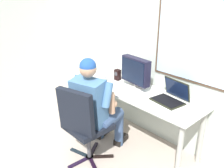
{
  "coord_description": "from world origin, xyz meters",
  "views": [
    {
      "loc": [
        1.75,
        -0.46,
        2.03
      ],
      "look_at": [
        -0.25,
        1.39,
        0.92
      ],
      "focal_mm": 39.29,
      "sensor_mm": 36.0,
      "label": 1
    }
  ],
  "objects_px": {
    "person_seated": "(95,105)",
    "desk_speaker": "(117,75)",
    "crt_monitor": "(135,71)",
    "office_chair": "(82,122)",
    "laptop": "(172,96)",
    "desk": "(137,99)",
    "wine_glass": "(103,76)"
  },
  "relations": [
    {
      "from": "person_seated",
      "to": "desk_speaker",
      "type": "distance_m",
      "value": 0.72
    },
    {
      "from": "person_seated",
      "to": "crt_monitor",
      "type": "bearing_deg",
      "value": 82.39
    },
    {
      "from": "office_chair",
      "to": "laptop",
      "type": "height_order",
      "value": "same"
    },
    {
      "from": "desk",
      "to": "desk_speaker",
      "type": "xyz_separation_m",
      "value": [
        -0.46,
        0.09,
        0.19
      ]
    },
    {
      "from": "laptop",
      "to": "office_chair",
      "type": "bearing_deg",
      "value": -123.02
    },
    {
      "from": "desk",
      "to": "crt_monitor",
      "type": "bearing_deg",
      "value": 148.45
    },
    {
      "from": "desk",
      "to": "person_seated",
      "type": "xyz_separation_m",
      "value": [
        -0.17,
        -0.55,
        0.04
      ]
    },
    {
      "from": "office_chair",
      "to": "wine_glass",
      "type": "height_order",
      "value": "office_chair"
    },
    {
      "from": "person_seated",
      "to": "wine_glass",
      "type": "bearing_deg",
      "value": 128.76
    },
    {
      "from": "desk",
      "to": "wine_glass",
      "type": "relative_size",
      "value": 11.74
    },
    {
      "from": "office_chair",
      "to": "desk_speaker",
      "type": "xyz_separation_m",
      "value": [
        -0.34,
        0.89,
        0.26
      ]
    },
    {
      "from": "crt_monitor",
      "to": "laptop",
      "type": "xyz_separation_m",
      "value": [
        0.55,
        0.03,
        -0.17
      ]
    },
    {
      "from": "desk",
      "to": "office_chair",
      "type": "bearing_deg",
      "value": -98.25
    },
    {
      "from": "office_chair",
      "to": "person_seated",
      "type": "distance_m",
      "value": 0.27
    },
    {
      "from": "wine_glass",
      "to": "desk_speaker",
      "type": "bearing_deg",
      "value": 76.36
    },
    {
      "from": "laptop",
      "to": "crt_monitor",
      "type": "bearing_deg",
      "value": -176.76
    },
    {
      "from": "office_chair",
      "to": "wine_glass",
      "type": "bearing_deg",
      "value": 120.73
    },
    {
      "from": "person_seated",
      "to": "desk",
      "type": "bearing_deg",
      "value": 72.59
    },
    {
      "from": "office_chair",
      "to": "crt_monitor",
      "type": "height_order",
      "value": "crt_monitor"
    },
    {
      "from": "person_seated",
      "to": "laptop",
      "type": "xyz_separation_m",
      "value": [
        0.63,
        0.64,
        0.14
      ]
    },
    {
      "from": "desk",
      "to": "crt_monitor",
      "type": "xyz_separation_m",
      "value": [
        -0.09,
        0.06,
        0.34
      ]
    },
    {
      "from": "desk",
      "to": "wine_glass",
      "type": "distance_m",
      "value": 0.57
    },
    {
      "from": "laptop",
      "to": "wine_glass",
      "type": "relative_size",
      "value": 2.62
    },
    {
      "from": "office_chair",
      "to": "desk_speaker",
      "type": "height_order",
      "value": "office_chair"
    },
    {
      "from": "office_chair",
      "to": "desk_speaker",
      "type": "bearing_deg",
      "value": 111.14
    },
    {
      "from": "office_chair",
      "to": "person_seated",
      "type": "xyz_separation_m",
      "value": [
        -0.06,
        0.24,
        0.11
      ]
    },
    {
      "from": "office_chair",
      "to": "wine_glass",
      "type": "distance_m",
      "value": 0.83
    },
    {
      "from": "wine_glass",
      "to": "desk",
      "type": "bearing_deg",
      "value": 14.31
    },
    {
      "from": "desk",
      "to": "crt_monitor",
      "type": "relative_size",
      "value": 3.93
    },
    {
      "from": "office_chair",
      "to": "crt_monitor",
      "type": "xyz_separation_m",
      "value": [
        0.02,
        0.85,
        0.41
      ]
    },
    {
      "from": "office_chair",
      "to": "laptop",
      "type": "xyz_separation_m",
      "value": [
        0.58,
        0.88,
        0.25
      ]
    },
    {
      "from": "laptop",
      "to": "wine_glass",
      "type": "height_order",
      "value": "laptop"
    }
  ]
}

